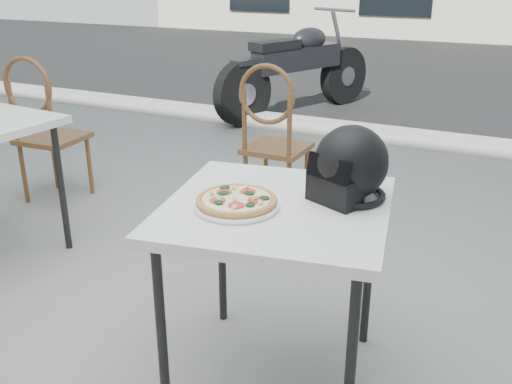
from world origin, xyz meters
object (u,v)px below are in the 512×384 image
at_px(helmet, 349,167).
at_px(cafe_chair_side, 43,123).
at_px(pizza, 237,200).
at_px(plate, 237,205).
at_px(cafe_table_main, 276,221).
at_px(cafe_chair_main, 273,132).
at_px(motorcycle, 298,70).

relative_size(helmet, cafe_chair_side, 0.35).
bearing_deg(cafe_chair_side, pizza, 147.88).
height_order(plate, pizza, pizza).
xyz_separation_m(pizza, cafe_chair_side, (-2.00, 1.07, -0.21)).
bearing_deg(helmet, cafe_table_main, -118.78).
bearing_deg(helmet, plate, -118.12).
distance_m(plate, cafe_chair_side, 2.28).
xyz_separation_m(helmet, cafe_chair_main, (-0.88, 1.30, -0.30)).
bearing_deg(cafe_table_main, cafe_chair_main, 114.76).
bearing_deg(pizza, cafe_chair_main, 109.96).
xyz_separation_m(plate, cafe_chair_side, (-2.00, 1.07, -0.19)).
height_order(plate, motorcycle, motorcycle).
bearing_deg(cafe_chair_main, pizza, 110.43).
height_order(helmet, cafe_chair_side, same).
xyz_separation_m(cafe_chair_main, cafe_chair_side, (-1.44, -0.48, 0.01)).
relative_size(plate, motorcycle, 0.19).
relative_size(pizza, helmet, 0.84).
bearing_deg(cafe_chair_main, helmet, 124.62).
relative_size(cafe_table_main, plate, 2.29).
relative_size(plate, cafe_chair_main, 0.40).
bearing_deg(cafe_chair_main, plate, 110.43).
xyz_separation_m(pizza, motorcycle, (-1.44, 4.16, -0.29)).
bearing_deg(plate, helmet, 38.60).
distance_m(cafe_chair_side, motorcycle, 3.14).
bearing_deg(cafe_chair_side, plate, 147.88).
distance_m(pizza, motorcycle, 4.41).
relative_size(plate, pizza, 1.33).
bearing_deg(cafe_chair_main, cafe_chair_side, 18.83).
height_order(cafe_table_main, helmet, helmet).
distance_m(plate, pizza, 0.02).
distance_m(plate, helmet, 0.42).
bearing_deg(plate, pizza, 70.69).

